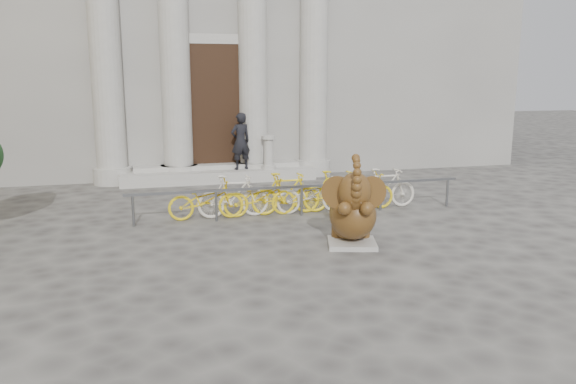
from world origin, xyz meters
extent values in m
plane|color=#474442|center=(0.00, 0.00, 0.00)|extent=(80.00, 80.00, 0.00)
cube|color=gray|center=(0.00, 15.00, 6.00)|extent=(22.00, 10.00, 12.00)
cube|color=black|center=(0.00, 9.92, 2.30)|extent=(2.40, 0.16, 4.00)
cylinder|color=#A8A59E|center=(-3.20, 9.80, 4.00)|extent=(0.90, 0.90, 8.00)
cylinder|color=#A8A59E|center=(-1.20, 9.80, 4.00)|extent=(0.90, 0.90, 8.00)
cylinder|color=#A8A59E|center=(1.20, 9.80, 4.00)|extent=(0.90, 0.90, 8.00)
cylinder|color=#A8A59E|center=(3.20, 9.80, 4.00)|extent=(0.90, 0.90, 8.00)
cube|color=#A8A59E|center=(0.00, 9.40, 0.18)|extent=(6.00, 1.20, 0.36)
cube|color=#A8A59E|center=(1.49, 1.82, 0.05)|extent=(1.10, 1.03, 0.09)
ellipsoid|color=black|center=(1.55, 2.01, 0.36)|extent=(0.93, 0.91, 0.58)
ellipsoid|color=black|center=(1.50, 1.84, 0.62)|extent=(1.14, 1.28, 0.94)
cylinder|color=black|center=(1.34, 2.19, 0.21)|extent=(0.34, 0.34, 0.24)
cylinder|color=black|center=(1.81, 2.06, 0.21)|extent=(0.34, 0.34, 0.24)
cylinder|color=black|center=(1.21, 1.55, 0.80)|extent=(0.36, 0.58, 0.36)
cylinder|color=black|center=(1.59, 1.44, 0.80)|extent=(0.36, 0.58, 0.36)
ellipsoid|color=black|center=(1.41, 1.53, 1.12)|extent=(0.75, 0.73, 0.72)
cylinder|color=black|center=(1.14, 1.71, 1.09)|extent=(0.54, 0.38, 0.62)
cylinder|color=black|center=(1.73, 1.54, 1.09)|extent=(0.62, 0.07, 0.62)
cone|color=beige|center=(1.25, 1.38, 0.98)|extent=(0.07, 0.21, 0.10)
cone|color=beige|center=(1.46, 1.32, 0.98)|extent=(0.16, 0.21, 0.10)
cube|color=slate|center=(1.23, 4.38, 0.70)|extent=(8.00, 0.06, 0.06)
cylinder|color=slate|center=(-2.57, 4.38, 0.35)|extent=(0.06, 0.06, 0.70)
cylinder|color=slate|center=(-0.77, 4.38, 0.35)|extent=(0.06, 0.06, 0.70)
cylinder|color=slate|center=(1.23, 4.38, 0.35)|extent=(0.06, 0.06, 0.70)
cylinder|color=slate|center=(3.23, 4.38, 0.35)|extent=(0.06, 0.06, 0.70)
cylinder|color=slate|center=(5.03, 4.38, 0.35)|extent=(0.06, 0.06, 0.70)
imported|color=yellow|center=(-0.97, 4.63, 0.50)|extent=(1.70, 0.50, 1.00)
imported|color=silver|center=(-0.34, 4.63, 0.50)|extent=(1.66, 0.47, 1.00)
imported|color=yellow|center=(0.29, 4.63, 0.50)|extent=(1.70, 0.50, 1.00)
imported|color=yellow|center=(0.91, 4.63, 0.50)|extent=(1.66, 0.47, 1.00)
imported|color=silver|center=(1.54, 4.63, 0.50)|extent=(1.70, 0.50, 1.00)
imported|color=yellow|center=(2.17, 4.63, 0.50)|extent=(1.66, 0.47, 1.00)
imported|color=yellow|center=(2.80, 4.63, 0.50)|extent=(1.70, 0.50, 1.00)
imported|color=silver|center=(3.42, 4.63, 0.50)|extent=(1.66, 0.47, 1.00)
imported|color=black|center=(0.68, 9.30, 1.24)|extent=(0.74, 0.59, 1.76)
cylinder|color=#A8A59E|center=(1.52, 9.10, 0.42)|extent=(0.43, 0.43, 0.13)
cylinder|color=#A8A59E|center=(1.52, 9.10, 0.84)|extent=(0.30, 0.30, 0.97)
cylinder|color=#A8A59E|center=(1.52, 9.10, 1.36)|extent=(0.43, 0.43, 0.11)
camera|label=1|loc=(-2.37, -7.89, 3.16)|focal=35.00mm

